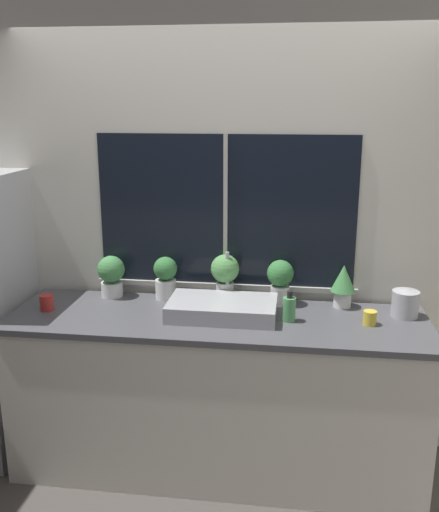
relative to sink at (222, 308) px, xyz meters
name	(u,v)px	position (x,y,z in m)	size (l,w,h in m)	color
ground_plane	(209,501)	(-0.03, -0.35, -0.99)	(14.00, 14.00, 0.00)	#4C4742
wall_back	(226,229)	(-0.03, 0.38, 0.36)	(8.00, 0.09, 2.70)	silver
counter	(217,393)	(-0.03, -0.02, -0.52)	(2.32, 0.68, 0.94)	silver
sink	(222,308)	(0.00, 0.00, 0.00)	(0.60, 0.41, 0.31)	#ADADB2
potted_plant_far_left	(111,274)	(-0.71, 0.24, 0.09)	(0.16, 0.16, 0.25)	white
potted_plant_left	(165,277)	(-0.38, 0.24, 0.09)	(0.14, 0.14, 0.26)	white
potted_plant_center	(225,274)	(-0.02, 0.24, 0.13)	(0.17, 0.17, 0.29)	white
potted_plant_right	(280,279)	(0.31, 0.24, 0.11)	(0.15, 0.15, 0.27)	white
potted_plant_far_right	(343,283)	(0.67, 0.24, 0.10)	(0.14, 0.14, 0.25)	white
soap_bottle	(289,309)	(0.37, -0.03, 0.02)	(0.07, 0.07, 0.17)	#519E5B
mug_red	(47,303)	(-1.00, -0.05, 0.00)	(0.08, 0.08, 0.09)	#B72D28
mug_yellow	(370,318)	(0.80, -0.02, -0.01)	(0.07, 0.07, 0.08)	gold
kettle	(405,303)	(1.00, 0.13, 0.03)	(0.15, 0.15, 0.16)	#B2B2B7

